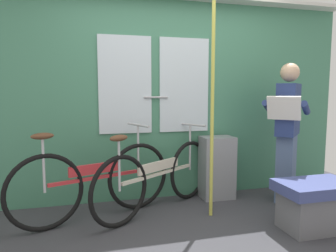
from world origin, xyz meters
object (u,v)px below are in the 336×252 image
object	(u,v)px
bicycle_near_door	(158,177)
passenger_reading_newspaper	(287,130)
trash_bin_by_wall	(217,167)
bicycle_leaning_behind	(95,181)
bench_seat_corner	(315,204)
handrail_pole	(212,103)

from	to	relation	value
bicycle_near_door	passenger_reading_newspaper	xyz separation A→B (m)	(1.50, -0.07, 0.47)
bicycle_near_door	trash_bin_by_wall	world-z (taller)	bicycle_near_door
bicycle_leaning_behind	bench_seat_corner	size ratio (longest dim) A/B	2.29
trash_bin_by_wall	bench_seat_corner	distance (m)	1.18
bicycle_near_door	handrail_pole	size ratio (longest dim) A/B	0.64
bicycle_near_door	bench_seat_corner	size ratio (longest dim) A/B	2.13
handrail_pole	bicycle_near_door	bearing A→B (deg)	152.91
bicycle_leaning_behind	trash_bin_by_wall	distance (m)	1.46
bicycle_near_door	handrail_pole	xyz separation A→B (m)	(0.50, -0.25, 0.79)
passenger_reading_newspaper	bench_seat_corner	world-z (taller)	passenger_reading_newspaper
bicycle_near_door	handrail_pole	world-z (taller)	handrail_pole
trash_bin_by_wall	handrail_pole	bearing A→B (deg)	-119.48
bench_seat_corner	bicycle_leaning_behind	bearing A→B (deg)	158.60
bicycle_near_door	passenger_reading_newspaper	world-z (taller)	passenger_reading_newspaper
passenger_reading_newspaper	handrail_pole	xyz separation A→B (m)	(-1.00, -0.18, 0.32)
bicycle_leaning_behind	trash_bin_by_wall	xyz separation A→B (m)	(1.43, 0.29, -0.01)
bicycle_near_door	bicycle_leaning_behind	bearing A→B (deg)	150.26
handrail_pole	bicycle_leaning_behind	bearing A→B (deg)	169.73
handrail_pole	bench_seat_corner	distance (m)	1.34
bicycle_near_door	trash_bin_by_wall	distance (m)	0.81
trash_bin_by_wall	passenger_reading_newspaper	bearing A→B (deg)	-23.62
bench_seat_corner	bicycle_near_door	bearing A→B (deg)	148.01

